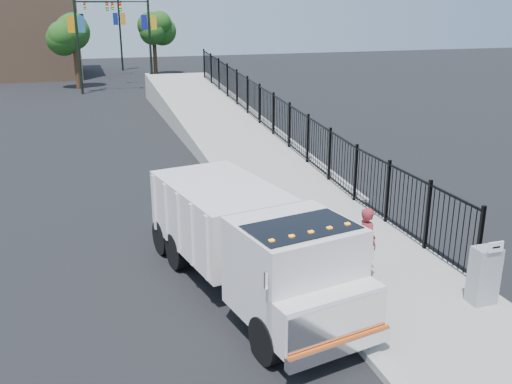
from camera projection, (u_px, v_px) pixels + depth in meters
name	position (u px, v px, depth m)	size (l,w,h in m)	color
ground	(296.00, 271.00, 13.77)	(120.00, 120.00, 0.00)	black
sidewalk	(411.00, 295.00, 12.49)	(3.55, 12.00, 0.12)	#9E998E
curb	(331.00, 308.00, 11.94)	(0.30, 12.00, 0.16)	#ADAAA3
ramp	(221.00, 131.00, 28.87)	(3.95, 24.00, 1.70)	#9E998E
iron_fence	(273.00, 128.00, 25.37)	(0.10, 28.00, 1.80)	black
truck	(251.00, 240.00, 12.24)	(3.44, 7.07, 2.32)	black
worker	(367.00, 242.00, 13.04)	(0.61, 0.40, 1.66)	maroon
utility_cabinet	(484.00, 275.00, 11.89)	(0.55, 0.40, 1.25)	gray
arrow_sign	(496.00, 247.00, 11.46)	(0.35, 0.04, 0.22)	white
debris	(363.00, 224.00, 16.23)	(0.30, 0.30, 0.08)	silver
light_pole_0	(81.00, 31.00, 39.47)	(3.77, 0.22, 8.00)	black
light_pole_1	(145.00, 28.00, 43.79)	(3.78, 0.22, 8.00)	black
light_pole_2	(81.00, 26.00, 48.69)	(3.77, 0.22, 8.00)	black
light_pole_3	(116.00, 24.00, 53.76)	(3.77, 0.22, 8.00)	black
tree_0	(74.00, 35.00, 42.08)	(2.70, 2.70, 5.35)	#382314
tree_1	(154.00, 30.00, 50.50)	(2.34, 2.34, 5.17)	#382314
tree_2	(62.00, 28.00, 54.37)	(3.13, 3.13, 5.57)	#382314
building	(19.00, 30.00, 49.82)	(10.00, 10.00, 8.00)	#8C664C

